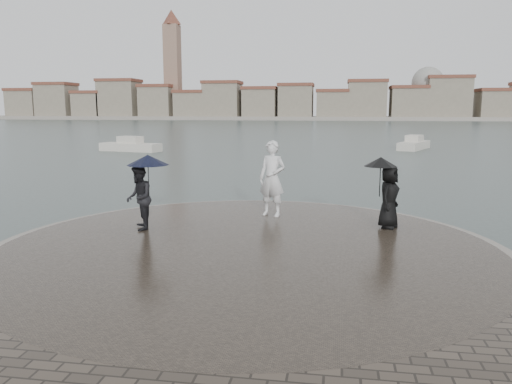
# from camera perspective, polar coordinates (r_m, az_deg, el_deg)

# --- Properties ---
(ground) EXTENTS (400.00, 400.00, 0.00)m
(ground) POSITION_cam_1_polar(r_m,az_deg,el_deg) (9.01, -5.10, -14.19)
(ground) COLOR #2B3835
(ground) RESTS_ON ground
(kerb_ring) EXTENTS (12.50, 12.50, 0.32)m
(kerb_ring) POSITION_cam_1_polar(r_m,az_deg,el_deg) (12.17, -1.00, -7.00)
(kerb_ring) COLOR gray
(kerb_ring) RESTS_ON ground
(quay_tip) EXTENTS (11.90, 11.90, 0.36)m
(quay_tip) POSITION_cam_1_polar(r_m,az_deg,el_deg) (12.16, -1.00, -6.91)
(quay_tip) COLOR #2D261E
(quay_tip) RESTS_ON ground
(statue) EXTENTS (0.98, 0.79, 2.31)m
(statue) POSITION_cam_1_polar(r_m,az_deg,el_deg) (15.21, 1.85, 1.55)
(statue) COLOR silver
(statue) RESTS_ON quay_tip
(visitor_left) EXTENTS (1.29, 1.19, 2.04)m
(visitor_left) POSITION_cam_1_polar(r_m,az_deg,el_deg) (13.79, -12.97, 0.48)
(visitor_left) COLOR black
(visitor_left) RESTS_ON quay_tip
(visitor_right) EXTENTS (1.13, 1.06, 1.95)m
(visitor_right) POSITION_cam_1_polar(r_m,az_deg,el_deg) (14.15, 14.76, 0.31)
(visitor_right) COLOR black
(visitor_right) RESTS_ON quay_tip
(far_skyline) EXTENTS (260.00, 20.00, 37.00)m
(far_skyline) POSITION_cam_1_polar(r_m,az_deg,el_deg) (168.91, 6.57, 10.07)
(far_skyline) COLOR gray
(far_skyline) RESTS_ON ground
(boats) EXTENTS (45.17, 14.96, 1.50)m
(boats) POSITION_cam_1_polar(r_m,az_deg,el_deg) (47.40, 13.71, 5.28)
(boats) COLOR beige
(boats) RESTS_ON ground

